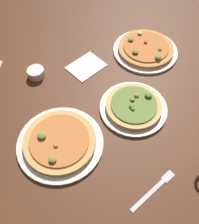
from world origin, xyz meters
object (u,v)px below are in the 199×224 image
(pizza_plate_near, at_px, (60,142))
(napkin_folded, at_px, (86,66))
(pizza_plate_far, at_px, (145,49))
(pizza_plate_side, at_px, (134,107))
(ramekin_sauce, at_px, (36,73))
(fork_left, at_px, (154,190))

(pizza_plate_near, xyz_separation_m, napkin_folded, (0.20, 0.36, -0.01))
(pizza_plate_near, bearing_deg, pizza_plate_far, 37.06)
(pizza_plate_far, height_order, napkin_folded, pizza_plate_far)
(napkin_folded, bearing_deg, pizza_plate_side, -67.31)
(pizza_plate_side, bearing_deg, ramekin_sauce, 139.37)
(pizza_plate_near, height_order, fork_left, pizza_plate_near)
(ramekin_sauce, relative_size, fork_left, 0.39)
(pizza_plate_near, xyz_separation_m, pizza_plate_far, (0.49, 0.37, 0.00))
(pizza_plate_far, distance_m, napkin_folded, 0.30)
(pizza_plate_side, distance_m, fork_left, 0.33)
(ramekin_sauce, relative_size, napkin_folded, 0.47)
(pizza_plate_side, xyz_separation_m, fork_left, (-0.05, -0.33, -0.01))
(fork_left, bearing_deg, pizza_plate_far, 69.82)
(pizza_plate_near, height_order, pizza_plate_far, pizza_plate_near)
(fork_left, bearing_deg, napkin_folded, 96.05)
(ramekin_sauce, bearing_deg, pizza_plate_near, -85.40)
(pizza_plate_side, height_order, napkin_folded, pizza_plate_side)
(ramekin_sauce, height_order, fork_left, ramekin_sauce)
(pizza_plate_near, height_order, ramekin_sauce, pizza_plate_near)
(pizza_plate_far, xyz_separation_m, fork_left, (-0.23, -0.63, -0.01))
(pizza_plate_near, xyz_separation_m, ramekin_sauce, (-0.03, 0.37, 0.00))
(pizza_plate_near, distance_m, fork_left, 0.37)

